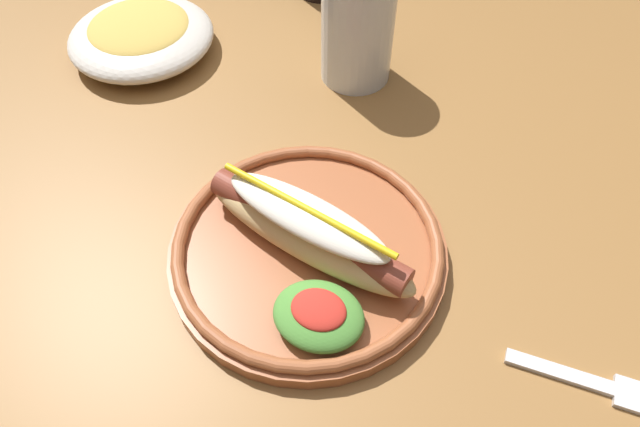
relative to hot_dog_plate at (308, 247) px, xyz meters
The scene contains 6 objects.
ground_plane 0.78m from the hot_dog_plate, 110.81° to the left, with size 8.00×8.00×0.00m, color brown.
dining_table 0.19m from the hot_dog_plate, 110.81° to the left, with size 1.16×1.04×0.74m.
hot_dog_plate is the anchor object (origin of this frame).
fork 0.26m from the hot_dog_plate, ahead, with size 0.12×0.03×0.00m.
water_cup 0.28m from the hot_dog_plate, 101.14° to the left, with size 0.08×0.08×0.13m, color silver.
side_bowl 0.38m from the hot_dog_plate, 145.46° to the left, with size 0.18×0.18×0.05m.
Camera 1 is at (0.17, -0.40, 1.19)m, focal length 32.13 mm.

